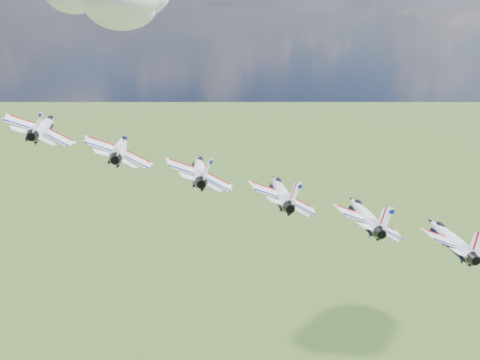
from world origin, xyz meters
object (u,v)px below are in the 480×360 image
jet_0 (44,126)px  jet_1 (121,147)px  jet_4 (364,214)px  jet_3 (281,191)px  jet_2 (200,169)px  jet_5 (450,238)px

jet_0 → jet_1: size_ratio=1.00×
jet_1 → jet_4: size_ratio=1.00×
jet_3 → jet_4: 12.34m
jet_1 → jet_0: bearing=164.5°
jet_0 → jet_2: size_ratio=1.00×
jet_2 → jet_1: bearing=164.5°
jet_2 → jet_4: jet_2 is taller
jet_0 → jet_1: bearing=-15.5°
jet_2 → jet_4: bearing=-15.5°
jet_1 → jet_5: bearing=-15.5°
jet_2 → jet_3: (9.60, -7.24, -2.79)m
jet_4 → jet_5: (9.60, -7.24, -2.79)m
jet_0 → jet_3: jet_0 is taller
jet_2 → jet_5: 37.03m
jet_0 → jet_2: 24.69m
jet_3 → jet_5: bearing=-15.5°
jet_3 → jet_2: bearing=164.5°
jet_0 → jet_1: 12.34m
jet_5 → jet_4: bearing=164.5°
jet_0 → jet_3: size_ratio=1.00×
jet_0 → jet_4: size_ratio=1.00×
jet_1 → jet_3: (19.20, -14.49, -5.57)m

